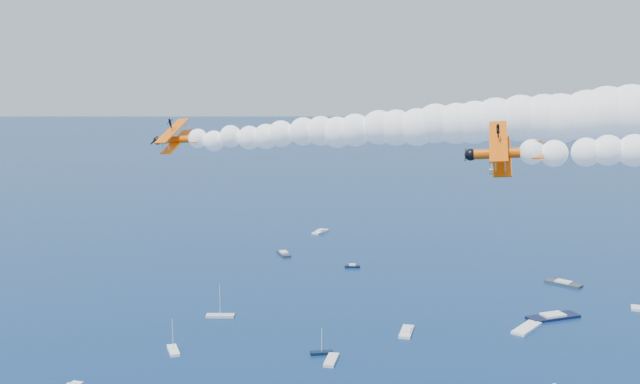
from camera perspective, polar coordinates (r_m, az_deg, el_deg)
The scene contains 4 objects.
biplane_lead at distance 84.35m, azimuth 14.00°, elevation 2.91°, with size 8.38×9.40×5.67m, color #DB5004, non-canonical shape.
biplane_trail at distance 108.54m, azimuth -10.85°, elevation 3.99°, with size 7.56×8.48×5.11m, color #F15A05, non-canonical shape.
smoke_trail_trail at distance 97.88m, azimuth 6.60°, elevation 4.97°, with size 64.71×22.32×11.99m, color white, non-canonical shape.
spectator_boats at distance 194.14m, azimuth 17.09°, elevation -11.18°, with size 234.86×173.85×0.70m.
Camera 1 is at (49.23, -61.44, 68.19)m, focal length 41.62 mm.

